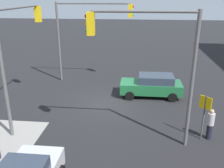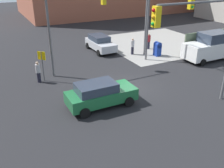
{
  "view_description": "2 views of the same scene",
  "coord_description": "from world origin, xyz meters",
  "px_view_note": "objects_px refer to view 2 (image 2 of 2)",
  "views": [
    {
      "loc": [
        -1.98,
        15.48,
        7.08
      ],
      "look_at": [
        -0.31,
        -0.65,
        1.21
      ],
      "focal_mm": 40.0,
      "sensor_mm": 36.0,
      "label": 1
    },
    {
      "loc": [
        -8.78,
        -14.42,
        7.91
      ],
      "look_at": [
        -2.34,
        -1.76,
        1.39
      ],
      "focal_mm": 40.0,
      "sensor_mm": 36.0,
      "label": 2
    }
  ],
  "objects_px": {
    "pedestrian_waiting": "(38,72)",
    "traffic_signal_ne_corner": "(163,14)",
    "mailbox_blue": "(157,48)",
    "pedestrian_walking_north": "(133,46)",
    "traffic_signal_nw_corner": "(72,17)",
    "coupe_green": "(100,94)",
    "pedestrian_crossing": "(149,41)",
    "hatchback_silver": "(100,43)",
    "traffic_signal_se_corner": "(205,34)",
    "street_lamp_corner": "(148,8)",
    "van_white_delivery": "(211,46)"
  },
  "relations": [
    {
      "from": "pedestrian_crossing",
      "to": "pedestrian_waiting",
      "type": "xyz_separation_m",
      "value": [
        -12.6,
        -3.6,
        -0.01
      ]
    },
    {
      "from": "pedestrian_crossing",
      "to": "pedestrian_walking_north",
      "type": "bearing_deg",
      "value": 141.46
    },
    {
      "from": "mailbox_blue",
      "to": "hatchback_silver",
      "type": "distance_m",
      "value": 6.03
    },
    {
      "from": "traffic_signal_nw_corner",
      "to": "hatchback_silver",
      "type": "bearing_deg",
      "value": 46.23
    },
    {
      "from": "traffic_signal_se_corner",
      "to": "pedestrian_walking_north",
      "type": "bearing_deg",
      "value": 79.21
    },
    {
      "from": "traffic_signal_se_corner",
      "to": "traffic_signal_ne_corner",
      "type": "height_order",
      "value": "same"
    },
    {
      "from": "hatchback_silver",
      "to": "traffic_signal_ne_corner",
      "type": "bearing_deg",
      "value": -68.26
    },
    {
      "from": "coupe_green",
      "to": "pedestrian_crossing",
      "type": "bearing_deg",
      "value": 42.44
    },
    {
      "from": "traffic_signal_ne_corner",
      "to": "hatchback_silver",
      "type": "distance_m",
      "value": 8.18
    },
    {
      "from": "hatchback_silver",
      "to": "pedestrian_waiting",
      "type": "relative_size",
      "value": 2.63
    },
    {
      "from": "pedestrian_crossing",
      "to": "pedestrian_waiting",
      "type": "distance_m",
      "value": 13.1
    },
    {
      "from": "mailbox_blue",
      "to": "pedestrian_walking_north",
      "type": "height_order",
      "value": "pedestrian_walking_north"
    },
    {
      "from": "traffic_signal_ne_corner",
      "to": "coupe_green",
      "type": "height_order",
      "value": "traffic_signal_ne_corner"
    },
    {
      "from": "traffic_signal_ne_corner",
      "to": "mailbox_blue",
      "type": "relative_size",
      "value": 4.55
    },
    {
      "from": "van_white_delivery",
      "to": "coupe_green",
      "type": "bearing_deg",
      "value": -165.21
    },
    {
      "from": "traffic_signal_nw_corner",
      "to": "van_white_delivery",
      "type": "bearing_deg",
      "value": -12.01
    },
    {
      "from": "street_lamp_corner",
      "to": "van_white_delivery",
      "type": "height_order",
      "value": "street_lamp_corner"
    },
    {
      "from": "traffic_signal_ne_corner",
      "to": "pedestrian_walking_north",
      "type": "distance_m",
      "value": 5.56
    },
    {
      "from": "traffic_signal_nw_corner",
      "to": "hatchback_silver",
      "type": "height_order",
      "value": "traffic_signal_nw_corner"
    },
    {
      "from": "traffic_signal_ne_corner",
      "to": "pedestrian_crossing",
      "type": "distance_m",
      "value": 6.65
    },
    {
      "from": "traffic_signal_se_corner",
      "to": "mailbox_blue",
      "type": "xyz_separation_m",
      "value": [
        4.1,
        9.5,
        -3.91
      ]
    },
    {
      "from": "traffic_signal_se_corner",
      "to": "coupe_green",
      "type": "height_order",
      "value": "traffic_signal_se_corner"
    },
    {
      "from": "traffic_signal_nw_corner",
      "to": "coupe_green",
      "type": "height_order",
      "value": "traffic_signal_nw_corner"
    },
    {
      "from": "street_lamp_corner",
      "to": "van_white_delivery",
      "type": "relative_size",
      "value": 1.48
    },
    {
      "from": "van_white_delivery",
      "to": "pedestrian_crossing",
      "type": "bearing_deg",
      "value": 120.21
    },
    {
      "from": "traffic_signal_nw_corner",
      "to": "traffic_signal_se_corner",
      "type": "xyz_separation_m",
      "value": [
        4.74,
        -9.0,
        0.08
      ]
    },
    {
      "from": "traffic_signal_ne_corner",
      "to": "pedestrian_waiting",
      "type": "height_order",
      "value": "traffic_signal_ne_corner"
    },
    {
      "from": "pedestrian_walking_north",
      "to": "mailbox_blue",
      "type": "bearing_deg",
      "value": 19.98
    },
    {
      "from": "hatchback_silver",
      "to": "van_white_delivery",
      "type": "relative_size",
      "value": 0.81
    },
    {
      "from": "mailbox_blue",
      "to": "coupe_green",
      "type": "distance_m",
      "value": 11.48
    },
    {
      "from": "traffic_signal_se_corner",
      "to": "hatchback_silver",
      "type": "distance_m",
      "value": 14.17
    },
    {
      "from": "pedestrian_crossing",
      "to": "coupe_green",
      "type": "bearing_deg",
      "value": 164.81
    },
    {
      "from": "traffic_signal_nw_corner",
      "to": "pedestrian_waiting",
      "type": "relative_size",
      "value": 3.9
    },
    {
      "from": "traffic_signal_nw_corner",
      "to": "van_white_delivery",
      "type": "relative_size",
      "value": 1.2
    },
    {
      "from": "traffic_signal_ne_corner",
      "to": "coupe_green",
      "type": "relative_size",
      "value": 1.49
    },
    {
      "from": "street_lamp_corner",
      "to": "coupe_green",
      "type": "xyz_separation_m",
      "value": [
        -8.18,
        -7.14,
        -3.86
      ]
    },
    {
      "from": "street_lamp_corner",
      "to": "hatchback_silver",
      "type": "xyz_separation_m",
      "value": [
        -3.23,
        3.68,
        -3.86
      ]
    },
    {
      "from": "coupe_green",
      "to": "hatchback_silver",
      "type": "bearing_deg",
      "value": 65.45
    },
    {
      "from": "pedestrian_crossing",
      "to": "pedestrian_walking_north",
      "type": "relative_size",
      "value": 1.01
    },
    {
      "from": "traffic_signal_ne_corner",
      "to": "van_white_delivery",
      "type": "xyz_separation_m",
      "value": [
        5.56,
        -0.61,
        -3.35
      ]
    },
    {
      "from": "traffic_signal_ne_corner",
      "to": "coupe_green",
      "type": "xyz_separation_m",
      "value": [
        -7.63,
        -4.09,
        -3.79
      ]
    },
    {
      "from": "traffic_signal_ne_corner",
      "to": "street_lamp_corner",
      "type": "bearing_deg",
      "value": 79.79
    },
    {
      "from": "coupe_green",
      "to": "pedestrian_crossing",
      "type": "relative_size",
      "value": 2.59
    },
    {
      "from": "pedestrian_waiting",
      "to": "traffic_signal_ne_corner",
      "type": "bearing_deg",
      "value": -150.0
    },
    {
      "from": "coupe_green",
      "to": "pedestrian_crossing",
      "type": "distance_m",
      "value": 13.46
    },
    {
      "from": "pedestrian_crossing",
      "to": "hatchback_silver",
      "type": "bearing_deg",
      "value": 103.08
    },
    {
      "from": "hatchback_silver",
      "to": "coupe_green",
      "type": "height_order",
      "value": "same"
    },
    {
      "from": "van_white_delivery",
      "to": "traffic_signal_nw_corner",
      "type": "bearing_deg",
      "value": 167.99
    },
    {
      "from": "traffic_signal_se_corner",
      "to": "pedestrian_crossing",
      "type": "bearing_deg",
      "value": 68.46
    },
    {
      "from": "mailbox_blue",
      "to": "hatchback_silver",
      "type": "height_order",
      "value": "hatchback_silver"
    }
  ]
}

